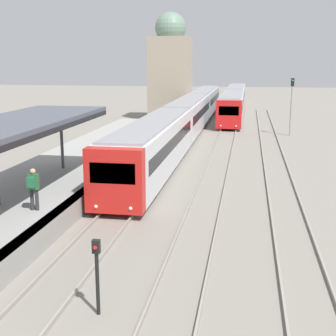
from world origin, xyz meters
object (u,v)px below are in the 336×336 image
Objects in this scene: train_near at (189,114)px; signal_post_near at (97,269)px; signal_mast_far at (292,100)px; person_on_platform at (33,186)px; train_far at (234,100)px.

signal_post_near is (1.72, -32.45, -0.46)m from train_near.
signal_mast_far is at bearing -0.21° from train_near.
train_near is at bearing 179.79° from signal_mast_far.
train_far reaches higher than person_on_platform.
signal_mast_far is (5.59, -18.03, 1.50)m from train_far.
signal_post_near is 0.41× the size of signal_mast_far.
signal_post_near is at bearing -103.08° from signal_mast_far.
person_on_platform reaches higher than signal_post_near.
train_far is (6.28, 44.97, -0.18)m from person_on_platform.
signal_mast_far is (9.25, -0.03, 1.47)m from train_near.
person_on_platform is 29.47m from signal_mast_far.
train_far is (3.66, 17.99, -0.04)m from train_near.
signal_mast_far reaches higher than train_far.
signal_mast_far is (7.53, 32.42, 1.93)m from signal_post_near.
train_far is at bearing 87.79° from signal_post_near.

